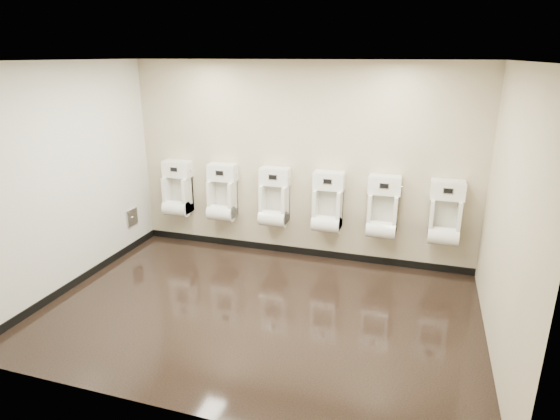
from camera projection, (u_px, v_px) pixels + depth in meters
The scene contains 16 objects.
ground at pixel (259, 310), 5.49m from camera, with size 5.00×3.50×0.00m, color black.
ceiling at pixel (255, 61), 4.61m from camera, with size 5.00×3.50×0.00m, color silver.
back_wall at pixel (299, 163), 6.64m from camera, with size 5.00×0.02×2.80m, color #B9AE95.
front_wall at pixel (176, 261), 3.47m from camera, with size 5.00×0.02×2.80m, color #B9AE95.
left_wall at pixel (66, 179), 5.76m from camera, with size 0.02×3.50×2.80m, color #B9AE95.
right_wall at pixel (509, 220), 4.34m from camera, with size 0.02×3.50×2.80m, color #B9AE95.
tile_overlay_left at pixel (67, 179), 5.76m from camera, with size 0.01×3.50×2.80m, color silver.
skirting_back at pixel (298, 250), 7.05m from camera, with size 5.00×0.02×0.10m, color black.
skirting_left at pixel (82, 278), 6.18m from camera, with size 0.02×3.50×0.10m, color black.
access_panel at pixel (132, 217), 7.13m from camera, with size 0.04×0.25×0.25m.
urinal_0 at pixel (177, 192), 7.22m from camera, with size 0.44×0.33×0.83m.
urinal_1 at pixel (222, 197), 7.01m from camera, with size 0.44×0.33×0.83m.
urinal_2 at pixel (274, 201), 6.77m from camera, with size 0.44×0.33×0.83m.
urinal_3 at pixel (328, 206), 6.55m from camera, with size 0.44×0.33×0.83m.
urinal_4 at pixel (383, 212), 6.34m from camera, with size 0.44×0.33×0.83m.
urinal_5 at pixel (445, 217), 6.11m from camera, with size 0.44×0.33×0.83m.
Camera 1 is at (1.68, -4.54, 2.86)m, focal length 30.00 mm.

